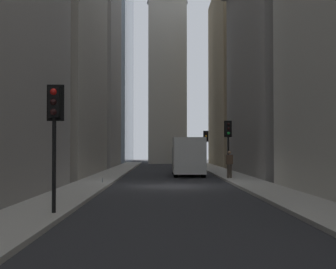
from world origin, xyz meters
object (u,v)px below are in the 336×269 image
Objects in this scene: pedestrian at (229,163)px; discarded_bottle at (102,180)px; sedan_red at (183,163)px; traffic_light_foreground at (54,118)px; delivery_truck at (188,156)px; traffic_light_midblock at (228,136)px; traffic_light_far_junction at (206,141)px.

pedestrian is 8.79m from discarded_bottle.
discarded_bottle is (-18.66, 5.33, -0.42)m from sedan_red.
pedestrian is at bearing -23.34° from traffic_light_foreground.
pedestrian is at bearing -156.04° from delivery_truck.
traffic_light_foreground is at bearing 156.66° from pedestrian.
traffic_light_foreground is at bearing 167.32° from delivery_truck.
traffic_light_midblock reaches higher than sedan_red.
delivery_truck is 1.71× the size of traffic_light_midblock.
delivery_truck is at bearing -29.27° from discarded_bottle.
pedestrian is 6.55× the size of discarded_bottle.
traffic_light_foreground reaches higher than traffic_light_midblock.
traffic_light_midblock is 16.75m from traffic_light_far_junction.
traffic_light_far_junction reaches higher than discarded_bottle.
delivery_truck is 5.19m from traffic_light_midblock.
pedestrian reaches higher than discarded_bottle.
traffic_light_midblock reaches higher than pedestrian.
discarded_bottle is at bearing 160.45° from traffic_light_far_junction.
traffic_light_far_junction is (12.44, -2.47, 1.39)m from delivery_truck.
traffic_light_foreground is 2.17× the size of pedestrian.
traffic_light_foreground reaches higher than discarded_bottle.
discarded_bottle is at bearing 0.62° from traffic_light_foreground.
sedan_red is at bearing 143.10° from traffic_light_far_junction.
traffic_light_foreground is (-23.02, 5.18, 1.50)m from delivery_truck.
pedestrian is at bearing -170.61° from sedan_red.
traffic_light_far_junction is 2.09× the size of pedestrian.
delivery_truck is 1.75× the size of traffic_light_far_junction.
pedestrian is (-14.58, -2.41, 0.44)m from sedan_red.
traffic_light_far_junction is at bearing -0.18° from pedestrian.
delivery_truck is at bearing 168.78° from traffic_light_far_junction.
sedan_red is 32.67m from traffic_light_foreground.
traffic_light_midblock reaches higher than traffic_light_far_junction.
traffic_light_foreground is 36.27m from traffic_light_far_junction.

